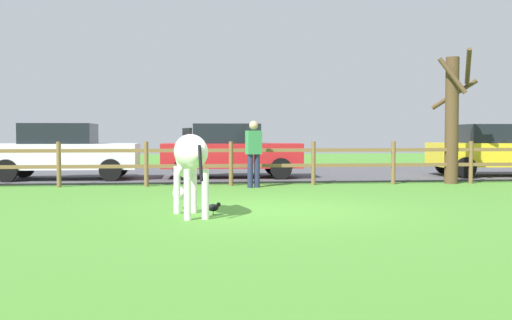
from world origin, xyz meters
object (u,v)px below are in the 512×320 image
object	(u,v)px
parked_car_red	(230,150)
parked_car_yellow	(498,150)
zebra	(189,158)
parked_car_white	(64,151)
bare_tree	(452,116)
crow_on_grass	(214,207)
visitor_near_fence	(254,151)

from	to	relation	value
parked_car_red	parked_car_yellow	bearing A→B (deg)	-0.95
zebra	parked_car_white	bearing A→B (deg)	114.91
bare_tree	crow_on_grass	xyz separation A→B (m)	(-6.52, -5.56, -1.67)
parked_car_yellow	visitor_near_fence	world-z (taller)	visitor_near_fence
zebra	visitor_near_fence	size ratio (longest dim) A/B	1.17
crow_on_grass	parked_car_red	world-z (taller)	parked_car_red
parked_car_white	visitor_near_fence	bearing A→B (deg)	-27.19
parked_car_white	crow_on_grass	bearing A→B (deg)	-62.60
bare_tree	crow_on_grass	bearing A→B (deg)	-139.56
zebra	crow_on_grass	xyz separation A→B (m)	(0.39, 0.04, -0.80)
parked_car_yellow	bare_tree	bearing A→B (deg)	-139.19
visitor_near_fence	crow_on_grass	bearing A→B (deg)	-103.23
parked_car_white	parked_car_red	world-z (taller)	same
crow_on_grass	parked_car_yellow	distance (m)	11.72
parked_car_yellow	visitor_near_fence	size ratio (longest dim) A/B	2.51
crow_on_grass	parked_car_yellow	bearing A→B (deg)	40.54
bare_tree	parked_car_red	xyz separation A→B (m)	(-5.76, 2.18, -0.95)
zebra	crow_on_grass	world-z (taller)	zebra
zebra	parked_car_yellow	world-z (taller)	parked_car_yellow
parked_car_yellow	parked_car_white	size ratio (longest dim) A/B	1.03
crow_on_grass	parked_car_yellow	xyz separation A→B (m)	(8.89, 7.60, 0.72)
bare_tree	visitor_near_fence	xyz separation A→B (m)	(-5.36, -0.62, -0.89)
parked_car_yellow	parked_car_red	xyz separation A→B (m)	(-8.13, 0.14, 0.00)
bare_tree	visitor_near_fence	size ratio (longest dim) A/B	2.16
zebra	crow_on_grass	bearing A→B (deg)	5.60
parked_car_yellow	parked_car_red	world-z (taller)	same
crow_on_grass	parked_car_yellow	size ratio (longest dim) A/B	0.05
bare_tree	parked_car_white	world-z (taller)	bare_tree
zebra	parked_car_white	distance (m)	8.36
crow_on_grass	parked_car_red	distance (m)	7.81
bare_tree	parked_car_white	size ratio (longest dim) A/B	0.88
crow_on_grass	visitor_near_fence	bearing A→B (deg)	76.77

